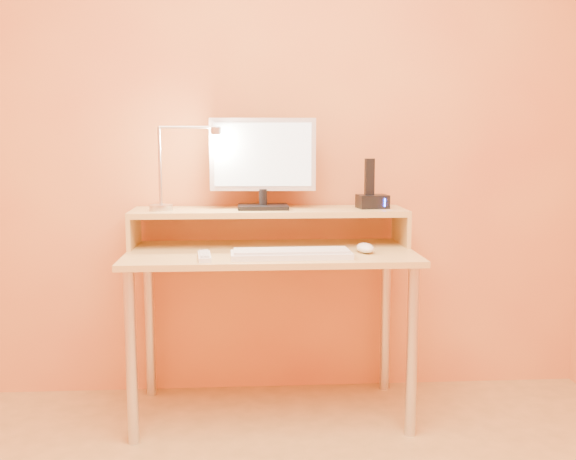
{
  "coord_description": "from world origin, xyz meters",
  "views": [
    {
      "loc": [
        -0.11,
        -1.56,
        1.19
      ],
      "look_at": [
        0.07,
        1.13,
        0.81
      ],
      "focal_mm": 41.25,
      "sensor_mm": 36.0,
      "label": 1
    }
  ],
  "objects": [
    {
      "name": "monitor_screen",
      "position": [
        -0.03,
        1.32,
        1.12
      ],
      "size": [
        0.42,
        0.02,
        0.27
      ],
      "primitive_type": "cube",
      "rotation": [
        0.0,
        0.0,
        -0.04
      ],
      "color": "white",
      "rests_on": "monitor_panel"
    },
    {
      "name": "phone_handset",
      "position": [
        0.44,
        1.33,
        1.02
      ],
      "size": [
        0.04,
        0.03,
        0.16
      ],
      "primitive_type": "cube",
      "rotation": [
        0.0,
        0.0,
        0.13
      ],
      "color": "black",
      "rests_on": "phone_dock"
    },
    {
      "name": "lamp_head",
      "position": [
        -0.23,
        1.3,
        1.22
      ],
      "size": [
        0.04,
        0.04,
        0.03
      ],
      "primitive_type": "cylinder",
      "color": "silver",
      "rests_on": "lamp_arm"
    },
    {
      "name": "desk_leg_fr",
      "position": [
        0.55,
        0.93,
        0.35
      ],
      "size": [
        0.04,
        0.04,
        0.69
      ],
      "primitive_type": "cylinder",
      "color": "silver",
      "rests_on": "floor"
    },
    {
      "name": "phone_led",
      "position": [
        0.5,
        1.28,
        0.91
      ],
      "size": [
        0.01,
        0.0,
        0.04
      ],
      "primitive_type": "cube",
      "color": "blue",
      "rests_on": "phone_dock"
    },
    {
      "name": "monitor_foot",
      "position": [
        -0.03,
        1.33,
        0.89
      ],
      "size": [
        0.22,
        0.16,
        0.02
      ],
      "primitive_type": "cube",
      "color": "black",
      "rests_on": "desk_shelf"
    },
    {
      "name": "lamp_base",
      "position": [
        -0.47,
        1.3,
        0.89
      ],
      "size": [
        0.1,
        0.1,
        0.02
      ],
      "primitive_type": "cylinder",
      "color": "silver",
      "rests_on": "desk_shelf"
    },
    {
      "name": "wall_back",
      "position": [
        0.0,
        1.5,
        1.25
      ],
      "size": [
        3.0,
        0.04,
        2.5
      ],
      "primitive_type": "cube",
      "color": "#ED9D4C",
      "rests_on": "floor"
    },
    {
      "name": "desk_leg_fl",
      "position": [
        -0.55,
        0.93,
        0.35
      ],
      "size": [
        0.04,
        0.04,
        0.69
      ],
      "primitive_type": "cylinder",
      "color": "silver",
      "rests_on": "floor"
    },
    {
      "name": "lamp_arm",
      "position": [
        -0.35,
        1.3,
        1.24
      ],
      "size": [
        0.24,
        0.01,
        0.01
      ],
      "primitive_type": "cylinder",
      "rotation": [
        0.0,
        1.57,
        0.0
      ],
      "color": "silver",
      "rests_on": "lamp_post"
    },
    {
      "name": "monitor_panel",
      "position": [
        -0.03,
        1.34,
        1.12
      ],
      "size": [
        0.46,
        0.05,
        0.32
      ],
      "primitive_type": "cube",
      "rotation": [
        0.0,
        0.0,
        -0.04
      ],
      "color": "silver",
      "rests_on": "monitor_neck"
    },
    {
      "name": "remote_control",
      "position": [
        -0.27,
        1.0,
        0.73
      ],
      "size": [
        0.06,
        0.18,
        0.02
      ],
      "primitive_type": "cube",
      "rotation": [
        0.0,
        0.0,
        0.09
      ],
      "color": "silver",
      "rests_on": "desk_lower"
    },
    {
      "name": "desk_leg_bl",
      "position": [
        -0.55,
        1.43,
        0.35
      ],
      "size": [
        0.04,
        0.04,
        0.69
      ],
      "primitive_type": "cylinder",
      "color": "silver",
      "rests_on": "floor"
    },
    {
      "name": "keyboard",
      "position": [
        0.08,
        1.01,
        0.73
      ],
      "size": [
        0.48,
        0.16,
        0.02
      ],
      "primitive_type": "cube",
      "rotation": [
        0.0,
        0.0,
        0.02
      ],
      "color": "silver",
      "rests_on": "desk_lower"
    },
    {
      "name": "desk_leg_br",
      "position": [
        0.55,
        1.43,
        0.35
      ],
      "size": [
        0.04,
        0.04,
        0.69
      ],
      "primitive_type": "cylinder",
      "color": "silver",
      "rests_on": "floor"
    },
    {
      "name": "monitor_neck",
      "position": [
        -0.03,
        1.33,
        0.93
      ],
      "size": [
        0.04,
        0.04,
        0.07
      ],
      "primitive_type": "cylinder",
      "color": "black",
      "rests_on": "monitor_foot"
    },
    {
      "name": "mouse",
      "position": [
        0.39,
        1.1,
        0.74
      ],
      "size": [
        0.08,
        0.13,
        0.04
      ],
      "primitive_type": "ellipsoid",
      "rotation": [
        0.0,
        0.0,
        0.12
      ],
      "color": "white",
      "rests_on": "desk_lower"
    },
    {
      "name": "desk_lower",
      "position": [
        0.0,
        1.18,
        0.71
      ],
      "size": [
        1.2,
        0.6,
        0.02
      ],
      "primitive_type": "cube",
      "color": "tan",
      "rests_on": "floor"
    },
    {
      "name": "shelf_riser_left",
      "position": [
        -0.59,
        1.33,
        0.79
      ],
      "size": [
        0.02,
        0.3,
        0.14
      ],
      "primitive_type": "cube",
      "color": "tan",
      "rests_on": "desk_lower"
    },
    {
      "name": "lamp_post",
      "position": [
        -0.47,
        1.3,
        1.07
      ],
      "size": [
        0.01,
        0.01,
        0.33
      ],
      "primitive_type": "cylinder",
      "color": "silver",
      "rests_on": "lamp_base"
    },
    {
      "name": "lamp_bulb",
      "position": [
        -0.23,
        1.3,
        1.2
      ],
      "size": [
        0.03,
        0.03,
        0.0
      ],
      "primitive_type": "cylinder",
      "color": "#FFEAC6",
      "rests_on": "lamp_head"
    },
    {
      "name": "monitor_back",
      "position": [
        -0.03,
        1.36,
        1.12
      ],
      "size": [
        0.42,
        0.03,
        0.27
      ],
      "primitive_type": "cube",
      "rotation": [
        0.0,
        0.0,
        -0.04
      ],
      "color": "black",
      "rests_on": "monitor_panel"
    },
    {
      "name": "shelf_riser_right",
      "position": [
        0.59,
        1.33,
        0.79
      ],
      "size": [
        0.02,
        0.3,
        0.14
      ],
      "primitive_type": "cube",
      "color": "tan",
      "rests_on": "desk_lower"
    },
    {
      "name": "desk_shelf",
      "position": [
        0.0,
        1.33,
        0.87
      ],
      "size": [
        1.2,
        0.3,
        0.02
      ],
      "primitive_type": "cube",
      "color": "tan",
      "rests_on": "desk_lower"
    },
    {
      "name": "phone_dock",
      "position": [
        0.46,
        1.33,
        0.91
      ],
      "size": [
        0.14,
        0.12,
        0.06
      ],
      "primitive_type": "cube",
      "rotation": [
        0.0,
        0.0,
        0.13
      ],
      "color": "black",
      "rests_on": "desk_shelf"
    }
  ]
}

